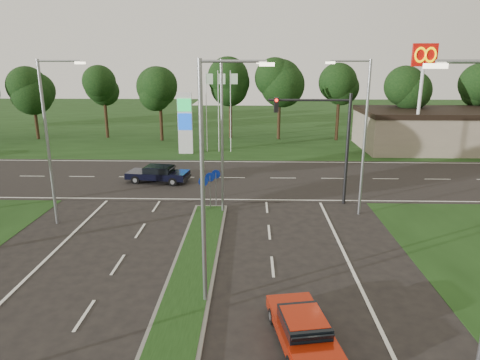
{
  "coord_description": "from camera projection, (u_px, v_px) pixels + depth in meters",
  "views": [
    {
      "loc": [
        2.53,
        -8.43,
        8.93
      ],
      "look_at": [
        1.85,
        15.55,
        2.2
      ],
      "focal_mm": 32.0,
      "sensor_mm": 36.0,
      "label": 1
    }
  ],
  "objects": [
    {
      "name": "verge_far",
      "position": [
        235.0,
        123.0,
        63.53
      ],
      "size": [
        160.0,
        50.0,
        0.02
      ],
      "primitive_type": "cube",
      "color": "black",
      "rests_on": "ground"
    },
    {
      "name": "median_kerb",
      "position": [
        176.0,
        333.0,
        14.43
      ],
      "size": [
        2.0,
        26.0,
        0.12
      ],
      "primitive_type": "cube",
      "color": "slate",
      "rests_on": "ground"
    },
    {
      "name": "gas_pylon",
      "position": [
        187.0,
        121.0,
        41.64
      ],
      "size": [
        5.8,
        1.26,
        8.0
      ],
      "color": "silver",
      "rests_on": "ground"
    },
    {
      "name": "cross_road",
      "position": [
        220.0,
        178.0,
        33.69
      ],
      "size": [
        160.0,
        12.0,
        0.02
      ],
      "primitive_type": "cube",
      "color": "black",
      "rests_on": "ground"
    },
    {
      "name": "mcdonalds_sign",
      "position": [
        423.0,
        71.0,
        38.72
      ],
      "size": [
        2.2,
        0.47,
        10.4
      ],
      "color": "silver",
      "rests_on": "ground"
    },
    {
      "name": "streetlight_right_far",
      "position": [
        362.0,
        130.0,
        24.38
      ],
      "size": [
        2.53,
        0.22,
        9.0
      ],
      "rotation": [
        0.0,
        0.0,
        3.14
      ],
      "color": "gray",
      "rests_on": "ground"
    },
    {
      "name": "red_sedan",
      "position": [
        303.0,
        329.0,
        13.79
      ],
      "size": [
        2.27,
        4.15,
        1.08
      ],
      "rotation": [
        0.0,
        0.0,
        0.17
      ],
      "color": "#971B08",
      "rests_on": "ground"
    },
    {
      "name": "treeline_far",
      "position": [
        230.0,
        80.0,
        47.18
      ],
      "size": [
        6.0,
        6.0,
        9.9
      ],
      "color": "black",
      "rests_on": "ground"
    },
    {
      "name": "streetlight_median_near",
      "position": [
        208.0,
        174.0,
        14.97
      ],
      "size": [
        2.53,
        0.22,
        9.0
      ],
      "color": "gray",
      "rests_on": "ground"
    },
    {
      "name": "streetlight_left_far",
      "position": [
        50.0,
        135.0,
        22.92
      ],
      "size": [
        2.53,
        0.22,
        9.0
      ],
      "color": "gray",
      "rests_on": "ground"
    },
    {
      "name": "navy_sedan",
      "position": [
        158.0,
        173.0,
        32.34
      ],
      "size": [
        4.79,
        2.54,
        1.25
      ],
      "rotation": [
        0.0,
        0.0,
        1.42
      ],
      "color": "black",
      "rests_on": "ground"
    },
    {
      "name": "median_signs",
      "position": [
        210.0,
        184.0,
        25.91
      ],
      "size": [
        1.16,
        1.76,
        2.38
      ],
      "color": "gray",
      "rests_on": "ground"
    },
    {
      "name": "commercial_building",
      "position": [
        440.0,
        130.0,
        44.1
      ],
      "size": [
        16.0,
        9.0,
        4.0
      ],
      "primitive_type": "cube",
      "color": "gray",
      "rests_on": "ground"
    },
    {
      "name": "streetlight_median_far",
      "position": [
        225.0,
        130.0,
        24.59
      ],
      "size": [
        2.53,
        0.22,
        9.0
      ],
      "color": "gray",
      "rests_on": "ground"
    },
    {
      "name": "traffic_signal",
      "position": [
        327.0,
        132.0,
        26.46
      ],
      "size": [
        5.1,
        0.42,
        7.0
      ],
      "color": "black",
      "rests_on": "ground"
    }
  ]
}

